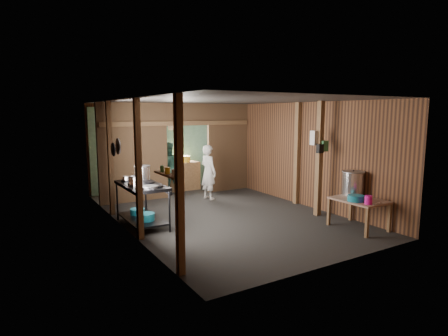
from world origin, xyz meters
TOP-DOWN VIEW (x-y plane):
  - floor at (0.00, 0.00)m, footprint 4.50×7.00m
  - ceiling at (0.00, 0.00)m, footprint 4.50×7.00m
  - wall_back at (0.00, 3.50)m, footprint 4.50×0.00m
  - wall_front at (0.00, -3.50)m, footprint 4.50×0.00m
  - wall_left at (-2.25, 0.00)m, footprint 0.00×7.00m
  - wall_right at (2.25, 0.00)m, footprint 0.00×7.00m
  - partition_left at (-1.32, 2.20)m, footprint 1.85×0.10m
  - partition_right at (1.57, 2.20)m, footprint 1.35×0.10m
  - partition_header at (0.25, 2.20)m, footprint 1.30×0.10m
  - turquoise_panel at (0.00, 3.44)m, footprint 4.40×0.06m
  - back_counter at (0.30, 2.95)m, footprint 1.20×0.50m
  - wall_clock at (0.25, 3.40)m, footprint 0.20×0.03m
  - post_left_a at (-2.18, -2.60)m, footprint 0.10×0.12m
  - post_left_b at (-2.18, -0.80)m, footprint 0.10×0.12m
  - post_left_c at (-2.18, 1.20)m, footprint 0.10×0.12m
  - post_right at (2.18, -0.20)m, footprint 0.10×0.12m
  - post_free at (1.85, -1.30)m, footprint 0.12×0.12m
  - cross_beam at (0.00, 2.15)m, footprint 4.40×0.12m
  - pan_lid_big at (-2.21, 0.40)m, footprint 0.03×0.34m
  - pan_lid_small at (-2.21, 0.80)m, footprint 0.03×0.30m
  - wall_shelf at (-2.15, -2.10)m, footprint 0.14×0.80m
  - jar_white at (-2.15, -2.35)m, footprint 0.07×0.07m
  - jar_yellow at (-2.15, -2.10)m, footprint 0.08×0.08m
  - jar_green at (-2.15, -1.88)m, footprint 0.06×0.06m
  - bag_white at (1.80, -1.22)m, footprint 0.22×0.15m
  - bag_green at (1.92, -1.36)m, footprint 0.16×0.12m
  - bag_black at (1.78, -1.38)m, footprint 0.14×0.10m
  - gas_range at (-1.88, -0.02)m, footprint 0.77×1.51m
  - prep_table at (1.83, -2.46)m, footprint 0.75×1.03m
  - stove_pot_large at (-1.71, 0.39)m, footprint 0.39×0.39m
  - stove_pot_med at (-2.05, -0.11)m, footprint 0.27×0.27m
  - stove_saucepan at (-2.05, 0.44)m, footprint 0.20×0.20m
  - frying_pan at (-1.88, -0.54)m, footprint 0.42×0.58m
  - blue_tub_front at (-1.88, -0.25)m, footprint 0.35×0.35m
  - blue_tub_back at (-1.88, 0.28)m, footprint 0.31×0.31m
  - stock_pot at (2.03, -2.12)m, footprint 0.61×0.61m
  - wash_basin at (1.64, -2.53)m, footprint 0.34×0.34m
  - pink_bucket at (1.64, -2.83)m, footprint 0.16×0.16m
  - knife at (1.81, -2.90)m, footprint 0.30×0.07m
  - yellow_tub at (0.49, 2.95)m, footprint 0.33×0.33m
  - cook at (0.49, 1.43)m, footprint 0.45×0.60m
  - worker_back at (-0.17, 2.72)m, footprint 0.77×0.63m

SIDE VIEW (x-z plane):
  - floor at x=0.00m, z-range 0.00..0.00m
  - blue_tub_back at x=-1.88m, z-range 0.17..0.30m
  - blue_tub_front at x=-1.88m, z-range 0.17..0.32m
  - prep_table at x=1.83m, z-range 0.00..0.61m
  - back_counter at x=0.30m, z-range 0.00..0.85m
  - gas_range at x=-1.88m, z-range 0.00..0.89m
  - knife at x=1.81m, z-range 0.61..0.62m
  - wash_basin at x=1.64m, z-range 0.61..0.73m
  - pink_bucket at x=1.64m, z-range 0.61..0.78m
  - cook at x=0.49m, z-range 0.00..1.48m
  - worker_back at x=-0.17m, z-range 0.00..1.51m
  - stock_pot at x=2.03m, z-range 0.59..1.12m
  - frying_pan at x=-1.88m, z-range 0.88..0.95m
  - stove_saucepan at x=-2.05m, z-range 0.89..1.00m
  - yellow_tub at x=0.49m, z-range 0.85..1.04m
  - stove_pot_med at x=-2.05m, z-range 0.87..1.07m
  - stove_pot_large at x=-1.71m, z-range 0.87..1.21m
  - turquoise_panel at x=0.00m, z-range 0.00..2.50m
  - wall_back at x=0.00m, z-range 0.00..2.60m
  - wall_front at x=0.00m, z-range 0.00..2.60m
  - wall_left at x=-2.25m, z-range 0.00..2.60m
  - wall_right at x=2.25m, z-range 0.00..2.60m
  - partition_left at x=-1.32m, z-range 0.00..2.60m
  - partition_right at x=1.57m, z-range 0.00..2.60m
  - post_left_a at x=-2.18m, z-range 0.00..2.60m
  - post_left_b at x=-2.18m, z-range 0.00..2.60m
  - post_left_c at x=-2.18m, z-range 0.00..2.60m
  - post_right at x=2.18m, z-range 0.00..2.60m
  - post_free at x=1.85m, z-range 0.00..2.60m
  - wall_shelf at x=-2.15m, z-range 1.39..1.41m
  - jar_white at x=-2.15m, z-range 1.42..1.52m
  - jar_yellow at x=-2.15m, z-range 1.42..1.52m
  - jar_green at x=-2.15m, z-range 1.42..1.52m
  - pan_lid_small at x=-2.21m, z-range 1.40..1.70m
  - bag_black at x=1.78m, z-range 1.45..1.65m
  - bag_green at x=1.92m, z-range 1.48..1.72m
  - pan_lid_big at x=-2.21m, z-range 1.48..1.82m
  - bag_white at x=1.80m, z-range 1.62..1.94m
  - wall_clock at x=0.25m, z-range 1.80..2.00m
  - cross_beam at x=0.00m, z-range 1.99..2.11m
  - partition_header at x=0.25m, z-range 2.00..2.60m
  - ceiling at x=0.00m, z-range 2.60..2.60m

